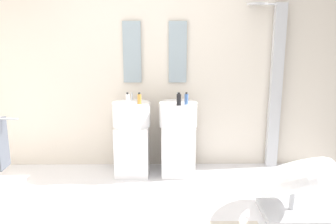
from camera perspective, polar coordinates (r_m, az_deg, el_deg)
name	(u,v)px	position (r m, az deg, el deg)	size (l,w,h in m)	color
rear_partition	(155,65)	(4.58, -2.05, 7.40)	(4.80, 0.10, 2.60)	beige
pedestal_sink_left	(132,137)	(4.40, -5.72, -3.91)	(0.45, 0.45, 0.99)	white
pedestal_sink_right	(178,137)	(4.39, 1.59, -3.90)	(0.45, 0.45, 0.99)	white
vanity_mirror_left	(132,52)	(4.51, -5.69, 9.37)	(0.22, 0.03, 0.74)	#8C9EA8
vanity_mirror_right	(178,52)	(4.50, 1.53, 9.42)	(0.22, 0.03, 0.74)	#8C9EA8
shower_column	(275,84)	(4.69, 16.50, 4.29)	(0.49, 0.24, 2.05)	#B7BABF
lounge_chair	(293,181)	(3.66, 19.18, -10.24)	(1.11, 1.11, 0.65)	#B7BABF
soap_bottle_amber	(139,99)	(4.20, -4.55, 2.09)	(0.05, 0.05, 0.13)	#C68C38
soap_bottle_blue	(186,99)	(4.17, 2.91, 2.09)	(0.04, 0.04, 0.14)	#4C72B7
soap_bottle_white	(128,99)	(4.18, -6.39, 2.03)	(0.04, 0.04, 0.14)	white
soap_bottle_black	(179,100)	(4.11, 1.73, 1.98)	(0.05, 0.05, 0.15)	black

